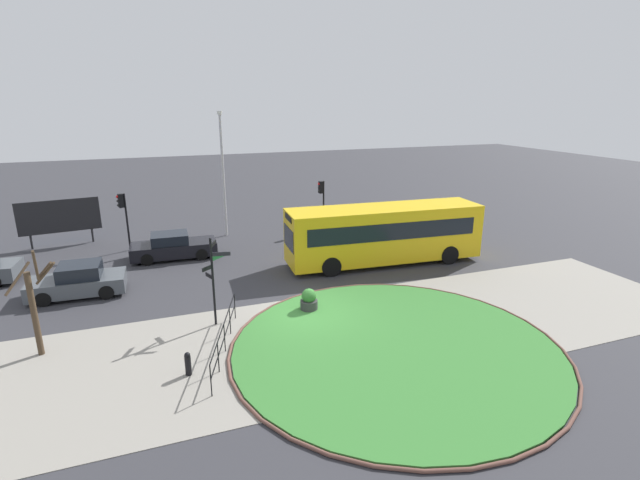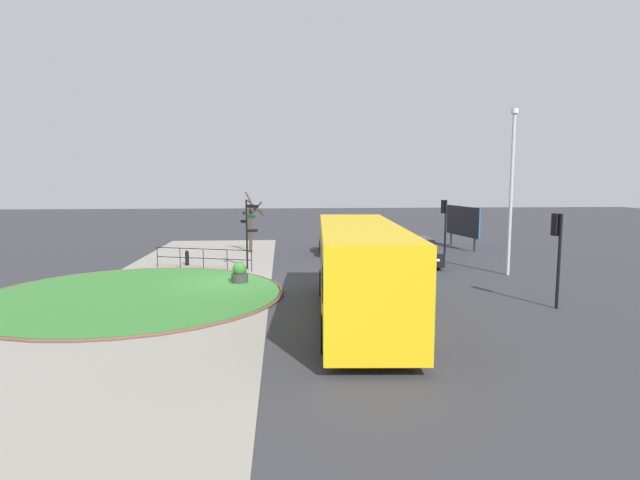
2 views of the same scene
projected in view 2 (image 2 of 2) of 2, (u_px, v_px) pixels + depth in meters
ground at (234, 284)px, 22.08m from camera, size 120.00×120.00×0.00m
sidewalk_paving at (183, 284)px, 21.92m from camera, size 32.00×7.64×0.02m
grass_island at (133, 294)px, 19.75m from camera, size 11.45×11.45×0.10m
grass_kerb_ring at (133, 294)px, 19.75m from camera, size 11.76×11.76×0.11m
signpost_directional at (248, 228)px, 25.40m from camera, size 1.11×0.95×3.55m
bollard_foreground at (187, 258)px, 26.72m from camera, size 0.20×0.20×0.81m
railing_grass_edge at (203, 256)px, 25.44m from camera, size 1.65×4.98×1.08m
bus_yellow at (360, 268)px, 16.37m from camera, size 10.48×3.21×3.06m
car_near_lane at (335, 243)px, 31.24m from camera, size 4.07×2.02×1.46m
car_far_lane at (373, 234)px, 36.43m from camera, size 4.39×2.23×1.44m
car_oncoming at (416, 252)px, 27.26m from camera, size 4.61×2.02×1.42m
traffic_light_near at (557, 239)px, 17.67m from camera, size 0.49×0.31×3.35m
traffic_light_far at (444, 215)px, 29.62m from camera, size 0.48×0.31×3.35m
lamppost_tall at (511, 187)px, 23.63m from camera, size 0.32×0.32×7.79m
billboard_left at (463, 222)px, 33.51m from camera, size 4.41×0.71×2.79m
planter_near_signpost at (240, 274)px, 21.84m from camera, size 0.72×0.72×0.98m
street_tree_bare at (252, 223)px, 31.32m from camera, size 1.65×1.18×3.81m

